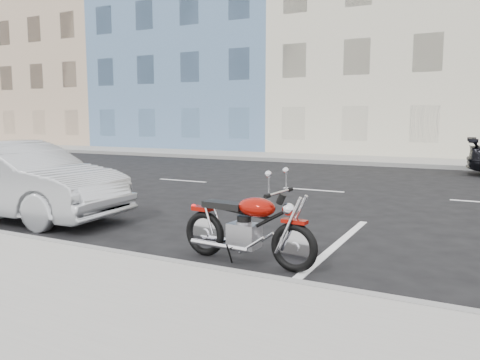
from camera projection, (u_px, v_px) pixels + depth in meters
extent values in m
plane|color=black|center=(394.00, 196.00, 11.01)|extent=(120.00, 120.00, 0.00)
cube|color=gray|center=(311.00, 158.00, 20.94)|extent=(80.00, 3.40, 0.15)
cube|color=gray|center=(298.00, 161.00, 19.44)|extent=(80.00, 0.12, 0.16)
cube|color=tan|center=(87.00, 65.00, 36.45)|extent=(12.00, 12.00, 12.00)
cube|color=slate|center=(220.00, 48.00, 30.91)|extent=(12.00, 12.00, 13.00)
cube|color=beige|center=(411.00, 46.00, 25.54)|extent=(12.00, 12.00, 11.50)
torus|color=black|center=(349.00, 257.00, 5.13)|extent=(0.60, 0.14, 0.60)
torus|color=black|center=(248.00, 241.00, 5.80)|extent=(0.60, 0.14, 0.60)
cube|color=#850B04|center=(350.00, 230.00, 5.09)|extent=(0.31, 0.14, 0.04)
cube|color=#850B04|center=(246.00, 215.00, 5.78)|extent=(0.28, 0.16, 0.05)
cube|color=gray|center=(293.00, 244.00, 5.48)|extent=(0.39, 0.30, 0.30)
ellipsoid|color=#850B04|center=(307.00, 214.00, 5.34)|extent=(0.52, 0.34, 0.24)
cube|color=black|center=(271.00, 211.00, 5.59)|extent=(0.57, 0.27, 0.08)
cylinder|color=silver|center=(333.00, 199.00, 5.15)|extent=(0.08, 0.62, 0.03)
sphere|color=silver|center=(344.00, 217.00, 5.11)|extent=(0.15, 0.15, 0.15)
cylinder|color=silver|center=(266.00, 254.00, 5.55)|extent=(0.85, 0.14, 0.07)
cylinder|color=silver|center=(275.00, 250.00, 5.76)|extent=(0.85, 0.14, 0.07)
cylinder|color=silver|center=(346.00, 233.00, 5.12)|extent=(0.35, 0.07, 0.71)
cylinder|color=black|center=(308.00, 233.00, 5.36)|extent=(0.72, 0.10, 0.44)
imported|color=#A5A9AD|center=(17.00, 180.00, 8.45)|extent=(4.30, 1.72, 1.39)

